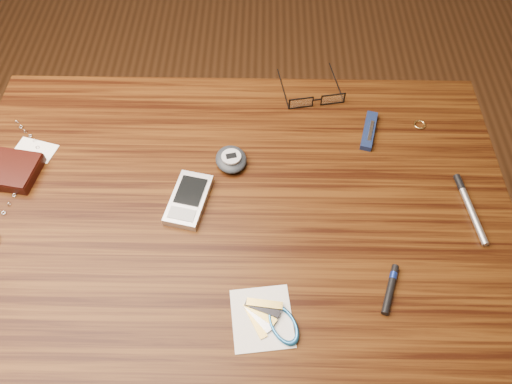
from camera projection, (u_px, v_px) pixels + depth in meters
The scene contains 11 objects.
ground at pixel (243, 348), 1.50m from camera, with size 3.80×3.80×0.00m, color #472814.
desk at pixel (235, 242), 0.97m from camera, with size 1.00×0.70×0.75m.
wallet_and_card at pixel (10, 169), 0.93m from camera, with size 0.13×0.14×0.02m.
eyeglasses at pixel (316, 99), 1.03m from camera, with size 0.14×0.14×0.03m.
gold_ring at pixel (420, 125), 1.00m from camera, with size 0.02×0.02×0.00m, color tan.
pda_phone at pixel (189, 199), 0.89m from camera, with size 0.08×0.12×0.02m.
pedometer at pixel (231, 159), 0.94m from camera, with size 0.07×0.08×0.03m.
notepad_keys at pixel (272, 320), 0.77m from camera, with size 0.12×0.11×0.01m.
pocket_knife at pixel (369, 131), 0.99m from camera, with size 0.05×0.10×0.01m.
silver_pen at pixel (468, 203), 0.89m from camera, with size 0.03×0.15×0.01m.
black_blue_pen at pixel (391, 287), 0.80m from camera, with size 0.04×0.09×0.01m.
Camera 1 is at (0.05, -0.47, 1.50)m, focal length 35.00 mm.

